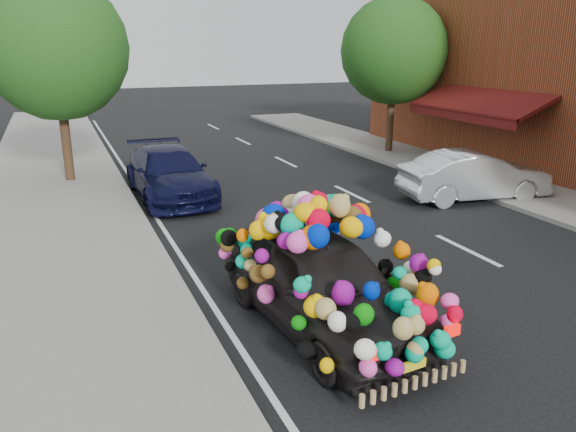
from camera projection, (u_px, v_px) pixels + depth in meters
name	position (u px, v px, depth m)	size (l,w,h in m)	color
ground	(310.00, 276.00, 10.40)	(100.00, 100.00, 0.00)	black
sidewalk	(62.00, 314.00, 8.81)	(4.00, 60.00, 0.12)	gray
kerb	(185.00, 294.00, 9.52)	(0.15, 60.00, 0.13)	gray
footpath_far	(527.00, 193.00, 16.04)	(3.00, 40.00, 0.12)	gray
lane_markings	(467.00, 250.00, 11.72)	(6.00, 50.00, 0.01)	silver
tree_near_sidewalk	(55.00, 48.00, 16.22)	(4.20, 4.20, 6.13)	#332114
tree_far_b	(394.00, 51.00, 21.03)	(4.00, 4.00, 5.90)	#332114
plush_art_car	(321.00, 260.00, 8.27)	(2.47, 4.60, 2.09)	black
navy_sedan	(169.00, 173.00, 15.63)	(1.91, 4.69, 1.36)	black
silver_hatchback	(474.00, 176.00, 15.36)	(1.42, 4.08, 1.34)	silver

